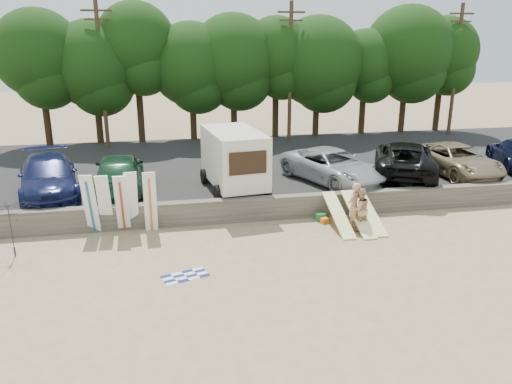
% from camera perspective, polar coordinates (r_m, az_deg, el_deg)
% --- Properties ---
extents(ground, '(120.00, 120.00, 0.00)m').
position_cam_1_polar(ground, '(19.51, 9.74, -5.64)').
color(ground, tan).
rests_on(ground, ground).
extents(seawall, '(44.00, 0.50, 1.00)m').
position_cam_1_polar(seawall, '(21.97, 7.13, -1.45)').
color(seawall, '#6B6356').
rests_on(seawall, ground).
extents(parking_lot, '(44.00, 14.50, 0.70)m').
position_cam_1_polar(parking_lot, '(28.94, 2.62, 2.99)').
color(parking_lot, '#282828').
rests_on(parking_lot, ground).
extents(treeline, '(32.93, 6.35, 9.05)m').
position_cam_1_polar(treeline, '(34.94, -0.01, 15.21)').
color(treeline, '#382616').
rests_on(treeline, parking_lot).
extents(utility_poles, '(25.80, 0.26, 9.00)m').
position_cam_1_polar(utility_poles, '(33.92, 3.93, 13.79)').
color(utility_poles, '#473321').
rests_on(utility_poles, parking_lot).
extents(box_trailer, '(2.92, 4.59, 2.77)m').
position_cam_1_polar(box_trailer, '(22.90, -2.53, 4.01)').
color(box_trailer, silver).
rests_on(box_trailer, parking_lot).
extents(car_0, '(3.61, 6.32, 1.72)m').
position_cam_1_polar(car_0, '(24.09, -22.64, 1.65)').
color(car_0, '#121842').
rests_on(car_0, parking_lot).
extents(car_1, '(2.21, 5.34, 1.81)m').
position_cam_1_polar(car_1, '(23.64, -15.36, 2.20)').
color(car_1, '#163D25').
rests_on(car_1, parking_lot).
extents(car_2, '(4.60, 6.28, 1.59)m').
position_cam_1_polar(car_2, '(24.62, 8.71, 2.96)').
color(car_2, '#A8A8AD').
rests_on(car_2, parking_lot).
extents(car_3, '(5.31, 6.97, 1.76)m').
position_cam_1_polar(car_3, '(26.52, 16.61, 3.67)').
color(car_3, black).
rests_on(car_3, parking_lot).
extents(car_4, '(2.94, 5.69, 1.53)m').
position_cam_1_polar(car_4, '(27.68, 21.95, 3.44)').
color(car_4, '#877456').
rests_on(car_4, parking_lot).
extents(surfboard_upright_0, '(0.59, 0.72, 2.54)m').
position_cam_1_polar(surfboard_upright_0, '(20.49, -18.41, -1.37)').
color(surfboard_upright_0, white).
rests_on(surfboard_upright_0, ground).
extents(surfboard_upright_1, '(0.52, 0.86, 2.50)m').
position_cam_1_polar(surfboard_upright_1, '(20.51, -16.90, -1.27)').
color(surfboard_upright_1, white).
rests_on(surfboard_upright_1, ground).
extents(surfboard_upright_2, '(0.51, 0.85, 2.50)m').
position_cam_1_polar(surfboard_upright_2, '(20.27, -15.07, -1.34)').
color(surfboard_upright_2, white).
rests_on(surfboard_upright_2, ground).
extents(surfboard_upright_3, '(0.58, 0.69, 2.55)m').
position_cam_1_polar(surfboard_upright_3, '(20.41, -14.06, -1.05)').
color(surfboard_upright_3, white).
rests_on(surfboard_upright_3, ground).
extents(surfboard_upright_4, '(0.53, 0.56, 2.57)m').
position_cam_1_polar(surfboard_upright_4, '(20.14, -11.99, -1.12)').
color(surfboard_upright_4, white).
rests_on(surfboard_upright_4, ground).
extents(surfboard_low_0, '(0.56, 2.83, 1.13)m').
position_cam_1_polar(surfboard_low_0, '(20.72, 9.40, -2.55)').
color(surfboard_low_0, '#FFF9A0').
rests_on(surfboard_low_0, ground).
extents(surfboard_low_1, '(0.56, 2.81, 1.18)m').
position_cam_1_polar(surfboard_low_1, '(20.88, 11.57, -2.44)').
color(surfboard_low_1, '#FFF9A0').
rests_on(surfboard_low_1, ground).
extents(surfboard_low_2, '(0.56, 2.83, 1.14)m').
position_cam_1_polar(surfboard_low_2, '(21.21, 12.76, -2.27)').
color(surfboard_low_2, '#FFF9A0').
rests_on(surfboard_low_2, ground).
extents(beachgoer_a, '(0.84, 0.83, 1.95)m').
position_cam_1_polar(beachgoer_a, '(20.59, 11.14, -1.56)').
color(beachgoer_a, tan).
rests_on(beachgoer_a, ground).
extents(beachgoer_b, '(0.95, 0.79, 1.77)m').
position_cam_1_polar(beachgoer_b, '(20.52, 11.77, -1.93)').
color(beachgoer_b, tan).
rests_on(beachgoer_b, ground).
extents(cooler, '(0.40, 0.33, 0.32)m').
position_cam_1_polar(cooler, '(21.52, 7.36, -2.83)').
color(cooler, '#227E3F').
rests_on(cooler, ground).
extents(gear_bag, '(0.37, 0.34, 0.22)m').
position_cam_1_polar(gear_bag, '(21.27, 7.82, -3.25)').
color(gear_bag, orange).
rests_on(gear_bag, ground).
extents(beach_towel, '(1.90, 1.90, 0.00)m').
position_cam_1_polar(beach_towel, '(16.80, -8.10, -9.48)').
color(beach_towel, white).
rests_on(beach_towel, ground).
extents(beach_umbrella, '(2.70, 2.67, 2.02)m').
position_cam_1_polar(beach_umbrella, '(19.67, -26.02, -3.87)').
color(beach_umbrella, black).
rests_on(beach_umbrella, ground).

